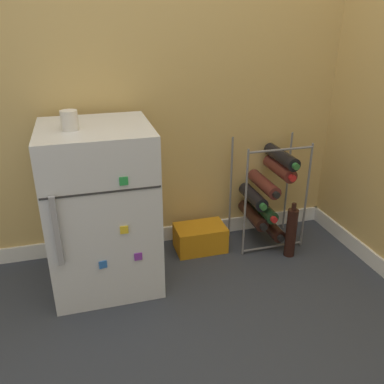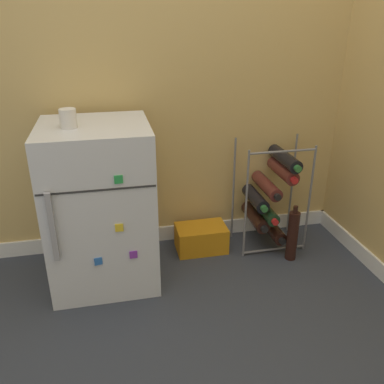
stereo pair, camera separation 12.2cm
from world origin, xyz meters
name	(u,v)px [view 2 (the right image)]	position (x,y,z in m)	size (l,w,h in m)	color
ground_plane	(228,310)	(0.00, 0.00, 0.00)	(14.00, 14.00, 0.00)	#333842
wall_back	(195,20)	(0.00, 0.74, 1.24)	(6.71, 0.07, 2.50)	tan
mini_fridge	(101,205)	(-0.54, 0.41, 0.41)	(0.51, 0.52, 0.81)	silver
wine_rack	(269,196)	(0.39, 0.54, 0.31)	(0.38, 0.33, 0.63)	slate
soda_box	(201,238)	(0.00, 0.55, 0.07)	(0.29, 0.18, 0.15)	orange
fridge_top_cup	(68,118)	(-0.64, 0.38, 0.85)	(0.07, 0.07, 0.08)	silver
loose_bottle_floor	(293,235)	(0.47, 0.35, 0.15)	(0.06, 0.06, 0.33)	black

